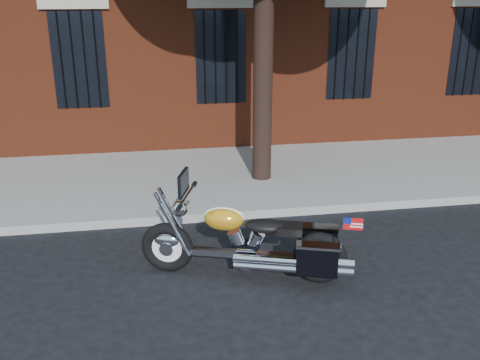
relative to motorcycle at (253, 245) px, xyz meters
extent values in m
plane|color=black|center=(0.33, 0.58, -0.49)|extent=(120.00, 120.00, 0.00)
cube|color=gray|center=(0.33, 1.96, -0.42)|extent=(40.00, 0.16, 0.15)
cube|color=gray|center=(0.33, 3.84, -0.42)|extent=(40.00, 3.60, 0.15)
cube|color=black|center=(0.33, 5.69, 1.71)|extent=(1.10, 0.14, 2.00)
cube|color=#B2A893|center=(0.33, 5.66, 2.86)|extent=(1.40, 0.20, 0.22)
cylinder|color=black|center=(0.33, 5.61, 1.71)|extent=(0.04, 0.04, 2.00)
cylinder|color=black|center=(0.83, 3.48, 2.01)|extent=(0.36, 0.36, 5.00)
torus|color=black|center=(-1.11, 0.36, -0.13)|extent=(0.73, 0.37, 0.72)
torus|color=black|center=(0.83, -0.26, -0.13)|extent=(0.73, 0.37, 0.72)
cylinder|color=white|center=(-1.11, 0.36, -0.13)|extent=(0.53, 0.22, 0.54)
cylinder|color=white|center=(0.83, -0.26, -0.13)|extent=(0.53, 0.22, 0.54)
ellipsoid|color=white|center=(-1.11, 0.36, -0.02)|extent=(0.40, 0.25, 0.21)
ellipsoid|color=orange|center=(0.83, -0.26, 0.00)|extent=(0.41, 0.26, 0.21)
cube|color=white|center=(-0.14, 0.05, -0.15)|extent=(1.56, 0.59, 0.09)
cylinder|color=white|center=(-0.09, 0.03, -0.17)|extent=(0.39, 0.29, 0.34)
cylinder|color=white|center=(0.37, -0.31, -0.16)|extent=(1.31, 0.50, 0.10)
ellipsoid|color=orange|center=(-0.36, 0.12, 0.34)|extent=(0.60, 0.45, 0.31)
ellipsoid|color=black|center=(0.15, -0.04, 0.28)|extent=(0.59, 0.45, 0.17)
cube|color=black|center=(0.89, 0.02, -0.01)|extent=(0.54, 0.32, 0.41)
cube|color=black|center=(0.72, -0.52, -0.01)|extent=(0.54, 0.32, 0.41)
cylinder|color=white|center=(-0.82, 0.27, 0.65)|extent=(0.29, 0.81, 0.04)
sphere|color=white|center=(-0.92, 0.30, 0.45)|extent=(0.27, 0.27, 0.21)
cube|color=black|center=(-0.86, 0.28, 0.82)|extent=(0.17, 0.42, 0.30)
cube|color=red|center=(1.08, -0.68, 0.53)|extent=(0.23, 0.09, 0.15)
camera|label=1|loc=(-1.19, -6.18, 3.20)|focal=40.00mm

